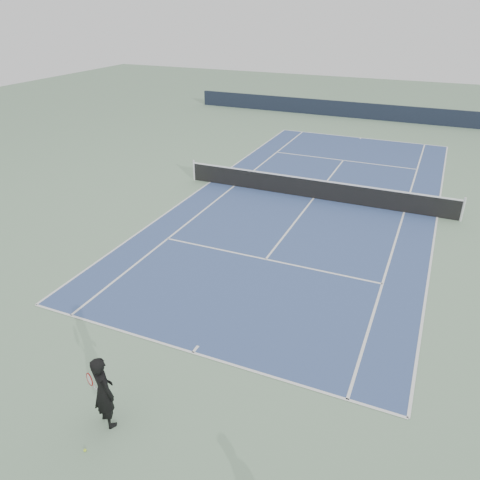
% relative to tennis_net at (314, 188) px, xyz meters
% --- Properties ---
extents(ground, '(80.00, 80.00, 0.00)m').
position_rel_tennis_net_xyz_m(ground, '(0.00, 0.00, -0.50)').
color(ground, gray).
extents(court_surface, '(10.97, 23.77, 0.01)m').
position_rel_tennis_net_xyz_m(court_surface, '(0.00, 0.00, -0.50)').
color(court_surface, '#354B7D').
rests_on(court_surface, ground).
extents(tennis_net, '(12.90, 0.10, 1.07)m').
position_rel_tennis_net_xyz_m(tennis_net, '(0.00, 0.00, 0.00)').
color(tennis_net, silver).
rests_on(tennis_net, ground).
extents(windscreen_far, '(30.00, 0.25, 1.20)m').
position_rel_tennis_net_xyz_m(windscreen_far, '(0.00, 17.88, 0.10)').
color(windscreen_far, black).
rests_on(windscreen_far, ground).
extents(tennis_player, '(0.86, 0.72, 1.81)m').
position_rel_tennis_net_xyz_m(tennis_player, '(-0.62, -14.63, 0.40)').
color(tennis_player, black).
rests_on(tennis_player, ground).
extents(tennis_ball, '(0.06, 0.06, 0.06)m').
position_rel_tennis_net_xyz_m(tennis_ball, '(-0.59, -15.46, -0.47)').
color(tennis_ball, '#BFE62F').
rests_on(tennis_ball, ground).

